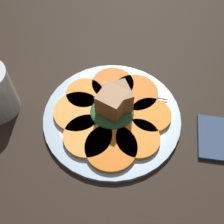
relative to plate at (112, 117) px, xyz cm
name	(u,v)px	position (x,y,z in cm)	size (l,w,h in cm)	color
table_slab	(112,121)	(0.00, 0.00, -1.52)	(120.00, 120.00, 2.00)	black
plate	(112,117)	(0.00, 0.00, 0.00)	(26.27, 26.27, 1.05)	#99B7D1
carrot_slice_0	(151,115)	(-7.28, -0.78, 0.99)	(7.75, 7.75, 0.83)	orange
carrot_slice_1	(135,93)	(-3.80, -5.68, 0.99)	(9.16, 9.16, 0.83)	orange
carrot_slice_2	(113,84)	(0.95, -7.23, 0.99)	(8.56, 8.56, 0.83)	orange
carrot_slice_3	(85,94)	(6.16, -4.00, 0.99)	(7.37, 7.37, 0.83)	orange
carrot_slice_4	(78,112)	(6.53, 0.54, 0.99)	(9.19, 9.19, 0.83)	#F9963A
carrot_slice_5	(88,136)	(3.59, 5.45, 0.99)	(8.88, 8.88, 0.83)	#F9963A
carrot_slice_6	(111,147)	(-0.91, 7.09, 0.99)	(9.34, 9.34, 0.83)	orange
carrot_slice_7	(138,139)	(-5.39, 4.60, 0.99)	(8.01, 8.01, 0.83)	orange
center_pile	(114,104)	(-0.25, -0.44, 3.64)	(8.29, 7.82, 6.35)	#2D6033
fork	(122,95)	(-1.34, -4.93, 0.78)	(18.98, 3.10, 0.40)	silver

